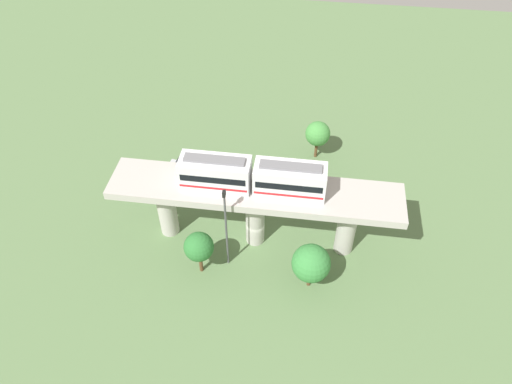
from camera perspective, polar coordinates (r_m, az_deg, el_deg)
ground_plane at (r=51.72m, az=-0.10°, el=-5.48°), size 120.00×120.00×0.00m
viaduct at (r=47.54m, az=-0.11°, el=-1.13°), size 5.20×28.00×7.44m
train at (r=45.22m, az=-0.43°, el=1.86°), size 2.64×13.55×3.24m
parked_car_blue at (r=55.93m, az=6.19°, el=0.17°), size 2.17×4.35×1.76m
parked_car_silver at (r=58.92m, az=-8.18°, el=2.71°), size 2.44×4.43×1.76m
parked_car_red at (r=55.01m, az=-0.58°, el=-0.44°), size 2.68×4.49×1.76m
tree_near_viaduct at (r=59.42m, az=7.18°, el=6.72°), size 2.98×2.98×5.02m
tree_mid_lot at (r=45.86m, az=6.41°, el=-8.23°), size 3.65×3.65×5.16m
tree_far_corner at (r=46.71m, az=-6.66°, el=-6.36°), size 2.87×2.87×5.08m
signal_post at (r=45.60m, az=-3.50°, el=-3.96°), size 0.44×0.28×10.04m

